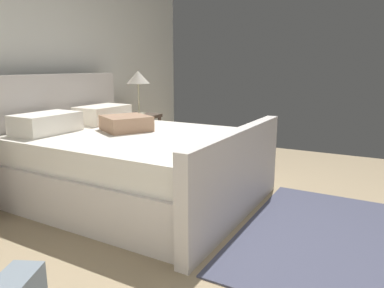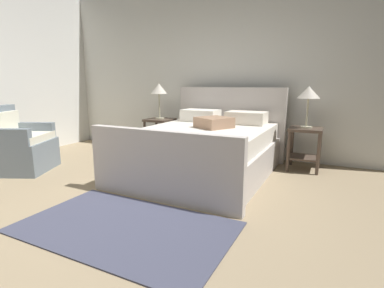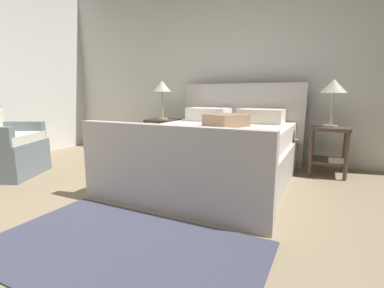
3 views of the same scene
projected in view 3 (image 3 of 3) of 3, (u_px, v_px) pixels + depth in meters
name	position (u px, v px, depth m)	size (l,w,h in m)	color
ground_plane	(89.00, 244.00, 1.88)	(5.96, 5.84, 0.02)	#9A8565
wall_back	(229.00, 64.00, 4.28)	(6.08, 0.12, 2.89)	silver
bed	(216.00, 150.00, 3.26)	(1.80, 2.20, 1.14)	beige
nightstand_right	(329.00, 143.00, 3.42)	(0.44, 0.44, 0.60)	#4B3B30
table_lamp_right	(334.00, 88.00, 3.31)	(0.30, 0.30, 0.57)	#B7B293
nightstand_left	(163.00, 131.00, 4.47)	(0.44, 0.44, 0.60)	#4B3B30
table_lamp_left	(162.00, 88.00, 4.35)	(0.28, 0.28, 0.60)	#B7B293
armchair	(1.00, 148.00, 3.38)	(0.96, 0.95, 0.90)	slate
area_rug	(120.00, 249.00, 1.79)	(1.81, 1.07, 0.01)	#434559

